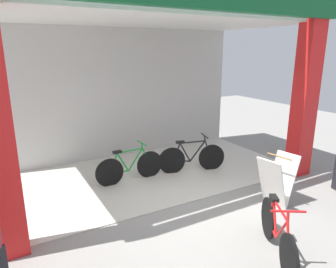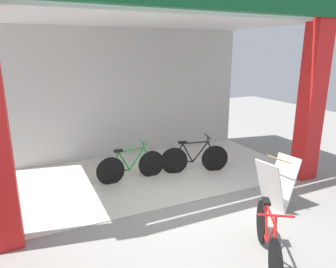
# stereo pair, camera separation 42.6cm
# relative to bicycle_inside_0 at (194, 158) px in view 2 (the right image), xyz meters

# --- Properties ---
(ground_plane) EXTENTS (20.85, 20.85, 0.00)m
(ground_plane) POSITION_rel_bicycle_inside_0_xyz_m (-0.89, -1.26, -0.35)
(ground_plane) COLOR gray
(ground_plane) RESTS_ON ground
(shop_facade) EXTENTS (6.63, 3.53, 4.15)m
(shop_facade) POSITION_rel_bicycle_inside_0_xyz_m (-0.89, 0.44, 1.88)
(shop_facade) COLOR beige
(shop_facade) RESTS_ON ground
(bicycle_inside_0) EXTENTS (1.55, 0.53, 0.88)m
(bicycle_inside_0) POSITION_rel_bicycle_inside_0_xyz_m (0.00, 0.00, 0.00)
(bicycle_inside_0) COLOR black
(bicycle_inside_0) RESTS_ON ground
(bicycle_inside_1) EXTENTS (1.55, 0.42, 0.85)m
(bicycle_inside_1) POSITION_rel_bicycle_inside_0_xyz_m (-1.47, 0.18, -0.01)
(bicycle_inside_1) COLOR black
(bicycle_inside_1) RESTS_ON ground
(bicycle_parked_0) EXTENTS (0.87, 1.36, 0.87)m
(bicycle_parked_0) POSITION_rel_bicycle_inside_0_xyz_m (-0.68, -3.13, -0.00)
(bicycle_parked_0) COLOR black
(bicycle_parked_0) RESTS_ON ground
(sandwich_board_sign) EXTENTS (0.74, 0.57, 0.96)m
(sandwich_board_sign) POSITION_rel_bicycle_inside_0_xyz_m (0.46, -2.09, 0.13)
(sandwich_board_sign) COLOR silver
(sandwich_board_sign) RESTS_ON ground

